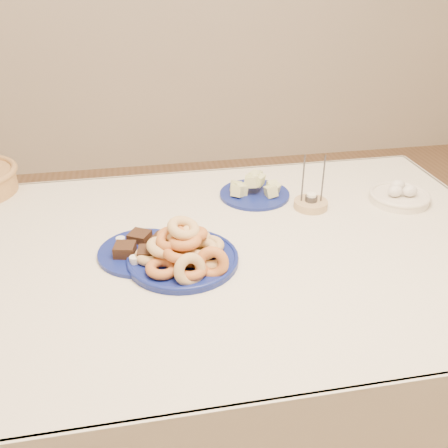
{
  "coord_description": "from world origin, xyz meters",
  "views": [
    {
      "loc": [
        -0.21,
        -1.17,
        1.48
      ],
      "look_at": [
        0.0,
        -0.05,
        0.85
      ],
      "focal_mm": 40.0,
      "sensor_mm": 36.0,
      "label": 1
    }
  ],
  "objects_px": {
    "dining_table": "(221,278)",
    "candle_holder": "(311,203)",
    "brownie_plate": "(143,250)",
    "egg_bowl": "(399,196)",
    "melon_plate": "(255,190)",
    "donut_platter": "(184,252)"
  },
  "relations": [
    {
      "from": "melon_plate",
      "to": "egg_bowl",
      "type": "height_order",
      "value": "melon_plate"
    },
    {
      "from": "donut_platter",
      "to": "candle_holder",
      "type": "height_order",
      "value": "candle_holder"
    },
    {
      "from": "donut_platter",
      "to": "melon_plate",
      "type": "relative_size",
      "value": 1.18
    },
    {
      "from": "melon_plate",
      "to": "egg_bowl",
      "type": "xyz_separation_m",
      "value": [
        0.46,
        -0.13,
        -0.0
      ]
    },
    {
      "from": "dining_table",
      "to": "brownie_plate",
      "type": "relative_size",
      "value": 5.51
    },
    {
      "from": "donut_platter",
      "to": "egg_bowl",
      "type": "xyz_separation_m",
      "value": [
        0.74,
        0.24,
        -0.01
      ]
    },
    {
      "from": "melon_plate",
      "to": "brownie_plate",
      "type": "height_order",
      "value": "melon_plate"
    },
    {
      "from": "dining_table",
      "to": "egg_bowl",
      "type": "height_order",
      "value": "egg_bowl"
    },
    {
      "from": "brownie_plate",
      "to": "candle_holder",
      "type": "distance_m",
      "value": 0.57
    },
    {
      "from": "dining_table",
      "to": "brownie_plate",
      "type": "xyz_separation_m",
      "value": [
        -0.21,
        0.0,
        0.12
      ]
    },
    {
      "from": "donut_platter",
      "to": "brownie_plate",
      "type": "height_order",
      "value": "donut_platter"
    },
    {
      "from": "donut_platter",
      "to": "melon_plate",
      "type": "distance_m",
      "value": 0.46
    },
    {
      "from": "dining_table",
      "to": "candle_holder",
      "type": "bearing_deg",
      "value": 29.13
    },
    {
      "from": "donut_platter",
      "to": "melon_plate",
      "type": "height_order",
      "value": "donut_platter"
    },
    {
      "from": "brownie_plate",
      "to": "candle_holder",
      "type": "relative_size",
      "value": 1.72
    },
    {
      "from": "donut_platter",
      "to": "brownie_plate",
      "type": "relative_size",
      "value": 1.13
    },
    {
      "from": "candle_holder",
      "to": "egg_bowl",
      "type": "relative_size",
      "value": 0.86
    },
    {
      "from": "dining_table",
      "to": "donut_platter",
      "type": "height_order",
      "value": "donut_platter"
    },
    {
      "from": "melon_plate",
      "to": "candle_holder",
      "type": "bearing_deg",
      "value": -37.54
    },
    {
      "from": "melon_plate",
      "to": "candle_holder",
      "type": "height_order",
      "value": "candle_holder"
    },
    {
      "from": "melon_plate",
      "to": "brownie_plate",
      "type": "xyz_separation_m",
      "value": [
        -0.39,
        -0.3,
        -0.01
      ]
    },
    {
      "from": "dining_table",
      "to": "melon_plate",
      "type": "distance_m",
      "value": 0.37
    }
  ]
}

